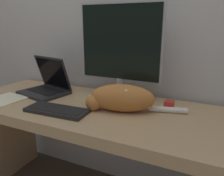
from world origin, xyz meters
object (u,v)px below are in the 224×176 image
at_px(monitor, 120,50).
at_px(cat, 121,98).
at_px(laptop, 47,86).
at_px(external_keyboard, 57,110).

relative_size(monitor, cat, 1.11).
relative_size(laptop, external_keyboard, 1.00).
bearing_deg(cat, laptop, 157.80).
xyz_separation_m(monitor, cat, (0.09, -0.18, -0.24)).
height_order(monitor, cat, monitor).
height_order(monitor, external_keyboard, monitor).
distance_m(laptop, external_keyboard, 0.38).
distance_m(laptop, cat, 0.60).
bearing_deg(external_keyboard, monitor, 53.84).
height_order(laptop, cat, laptop).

